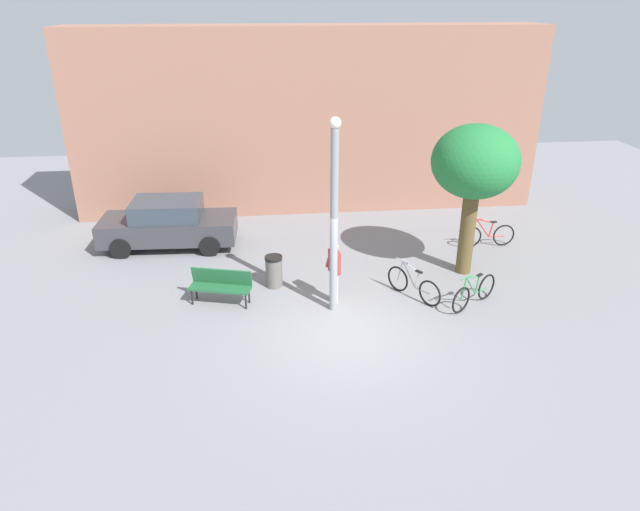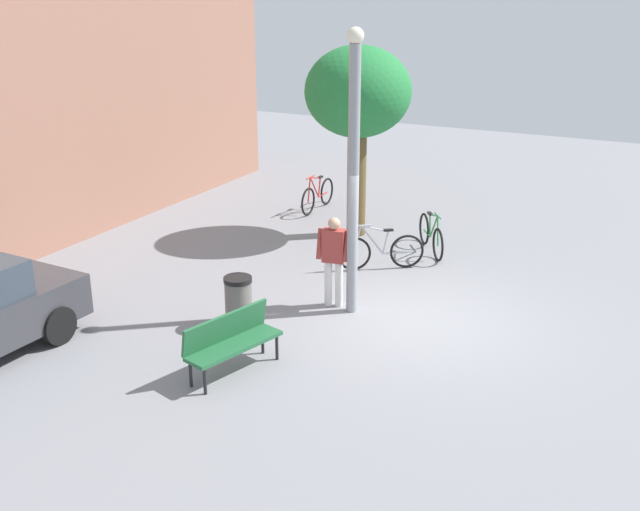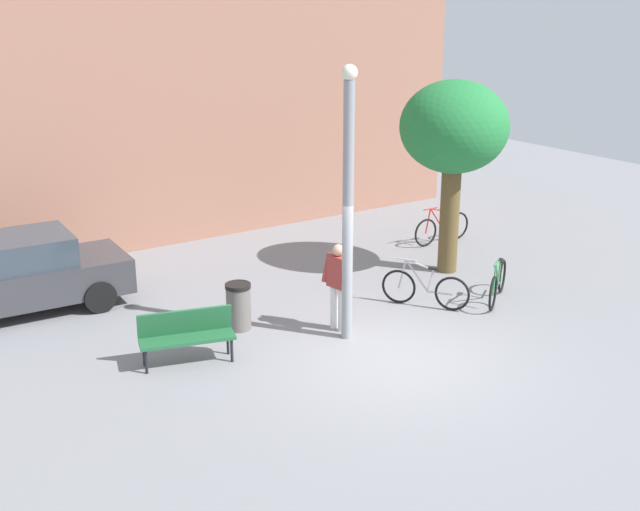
{
  "view_description": "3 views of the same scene",
  "coord_description": "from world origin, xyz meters",
  "px_view_note": "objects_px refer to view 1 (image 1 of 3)",
  "views": [
    {
      "loc": [
        -1.92,
        -11.4,
        7.34
      ],
      "look_at": [
        -0.39,
        2.21,
        1.08
      ],
      "focal_mm": 32.03,
      "sensor_mm": 36.0,
      "label": 1
    },
    {
      "loc": [
        -11.61,
        -3.93,
        5.6
      ],
      "look_at": [
        -0.42,
        1.74,
        1.05
      ],
      "focal_mm": 42.94,
      "sensor_mm": 36.0,
      "label": 2
    },
    {
      "loc": [
        -7.97,
        -9.59,
        5.96
      ],
      "look_at": [
        -0.45,
        1.68,
        1.51
      ],
      "focal_mm": 44.51,
      "sensor_mm": 36.0,
      "label": 3
    }
  ],
  "objects_px": {
    "park_bench": "(221,284)",
    "bicycle_silver": "(413,285)",
    "bicycle_red": "(487,235)",
    "trash_bin": "(274,271)",
    "bicycle_green": "(474,292)",
    "parked_car_charcoal": "(168,224)",
    "plaza_tree": "(475,165)",
    "lamppost": "(334,214)",
    "person_by_lamppost": "(334,268)"
  },
  "relations": [
    {
      "from": "trash_bin",
      "to": "bicycle_red",
      "type": "bearing_deg",
      "value": 16.23
    },
    {
      "from": "lamppost",
      "to": "park_bench",
      "type": "height_order",
      "value": "lamppost"
    },
    {
      "from": "bicycle_red",
      "to": "trash_bin",
      "type": "bearing_deg",
      "value": -163.77
    },
    {
      "from": "park_bench",
      "to": "person_by_lamppost",
      "type": "bearing_deg",
      "value": -5.68
    },
    {
      "from": "bicycle_red",
      "to": "parked_car_charcoal",
      "type": "xyz_separation_m",
      "value": [
        -10.05,
        1.14,
        0.39
      ]
    },
    {
      "from": "park_bench",
      "to": "trash_bin",
      "type": "relative_size",
      "value": 1.86
    },
    {
      "from": "lamppost",
      "to": "plaza_tree",
      "type": "relative_size",
      "value": 1.14
    },
    {
      "from": "lamppost",
      "to": "parked_car_charcoal",
      "type": "height_order",
      "value": "lamppost"
    },
    {
      "from": "bicycle_red",
      "to": "trash_bin",
      "type": "height_order",
      "value": "bicycle_red"
    },
    {
      "from": "park_bench",
      "to": "bicycle_red",
      "type": "relative_size",
      "value": 0.92
    },
    {
      "from": "lamppost",
      "to": "plaza_tree",
      "type": "xyz_separation_m",
      "value": [
        4.05,
        1.75,
        0.61
      ]
    },
    {
      "from": "parked_car_charcoal",
      "to": "trash_bin",
      "type": "bearing_deg",
      "value": -44.42
    },
    {
      "from": "lamppost",
      "to": "bicycle_green",
      "type": "height_order",
      "value": "lamppost"
    },
    {
      "from": "plaza_tree",
      "to": "trash_bin",
      "type": "bearing_deg",
      "value": -176.85
    },
    {
      "from": "park_bench",
      "to": "bicycle_silver",
      "type": "relative_size",
      "value": 1.1
    },
    {
      "from": "person_by_lamppost",
      "to": "bicycle_green",
      "type": "xyz_separation_m",
      "value": [
        3.55,
        -0.62,
        -0.58
      ]
    },
    {
      "from": "person_by_lamppost",
      "to": "bicycle_green",
      "type": "height_order",
      "value": "person_by_lamppost"
    },
    {
      "from": "bicycle_red",
      "to": "trash_bin",
      "type": "xyz_separation_m",
      "value": [
        -6.85,
        -1.99,
        0.07
      ]
    },
    {
      "from": "park_bench",
      "to": "parked_car_charcoal",
      "type": "bearing_deg",
      "value": 114.73
    },
    {
      "from": "bicycle_green",
      "to": "bicycle_silver",
      "type": "bearing_deg",
      "value": 157.78
    },
    {
      "from": "plaza_tree",
      "to": "parked_car_charcoal",
      "type": "height_order",
      "value": "plaza_tree"
    },
    {
      "from": "park_bench",
      "to": "bicycle_silver",
      "type": "distance_m",
      "value": 5.04
    },
    {
      "from": "trash_bin",
      "to": "parked_car_charcoal",
      "type": "bearing_deg",
      "value": 135.58
    },
    {
      "from": "park_bench",
      "to": "trash_bin",
      "type": "height_order",
      "value": "park_bench"
    },
    {
      "from": "park_bench",
      "to": "bicycle_green",
      "type": "height_order",
      "value": "bicycle_green"
    },
    {
      "from": "bicycle_green",
      "to": "trash_bin",
      "type": "height_order",
      "value": "bicycle_green"
    },
    {
      "from": "bicycle_green",
      "to": "parked_car_charcoal",
      "type": "distance_m",
      "value": 9.57
    },
    {
      "from": "bicycle_green",
      "to": "person_by_lamppost",
      "type": "bearing_deg",
      "value": 170.1
    },
    {
      "from": "park_bench",
      "to": "bicycle_red",
      "type": "height_order",
      "value": "bicycle_red"
    },
    {
      "from": "trash_bin",
      "to": "plaza_tree",
      "type": "bearing_deg",
      "value": 3.15
    },
    {
      "from": "bicycle_silver",
      "to": "parked_car_charcoal",
      "type": "relative_size",
      "value": 0.36
    },
    {
      "from": "park_bench",
      "to": "bicycle_red",
      "type": "bearing_deg",
      "value": 18.47
    },
    {
      "from": "bicycle_silver",
      "to": "parked_car_charcoal",
      "type": "distance_m",
      "value": 8.03
    },
    {
      "from": "bicycle_green",
      "to": "plaza_tree",
      "type": "bearing_deg",
      "value": 77.72
    },
    {
      "from": "person_by_lamppost",
      "to": "bicycle_silver",
      "type": "xyz_separation_m",
      "value": [
        2.11,
        -0.03,
        -0.58
      ]
    },
    {
      "from": "person_by_lamppost",
      "to": "lamppost",
      "type": "bearing_deg",
      "value": -100.24
    },
    {
      "from": "trash_bin",
      "to": "lamppost",
      "type": "bearing_deg",
      "value": -44.94
    },
    {
      "from": "bicycle_red",
      "to": "bicycle_silver",
      "type": "relative_size",
      "value": 1.19
    },
    {
      "from": "plaza_tree",
      "to": "bicycle_green",
      "type": "distance_m",
      "value": 3.47
    },
    {
      "from": "bicycle_red",
      "to": "lamppost",
      "type": "bearing_deg",
      "value": -147.51
    },
    {
      "from": "plaza_tree",
      "to": "bicycle_green",
      "type": "height_order",
      "value": "plaza_tree"
    },
    {
      "from": "plaza_tree",
      "to": "bicycle_silver",
      "type": "xyz_separation_m",
      "value": [
        -1.87,
        -1.39,
        -2.82
      ]
    },
    {
      "from": "lamppost",
      "to": "trash_bin",
      "type": "relative_size",
      "value": 5.47
    },
    {
      "from": "park_bench",
      "to": "bicycle_green",
      "type": "xyz_separation_m",
      "value": [
        6.47,
        -0.91,
        -0.16
      ]
    },
    {
      "from": "park_bench",
      "to": "plaza_tree",
      "type": "xyz_separation_m",
      "value": [
        6.9,
        1.07,
        2.65
      ]
    },
    {
      "from": "park_bench",
      "to": "bicycle_red",
      "type": "distance_m",
      "value": 8.7
    },
    {
      "from": "bicycle_green",
      "to": "bicycle_red",
      "type": "bearing_deg",
      "value": 64.08
    },
    {
      "from": "lamppost",
      "to": "bicycle_red",
      "type": "distance_m",
      "value": 6.77
    },
    {
      "from": "park_bench",
      "to": "lamppost",
      "type": "bearing_deg",
      "value": -13.46
    },
    {
      "from": "lamppost",
      "to": "person_by_lamppost",
      "type": "height_order",
      "value": "lamppost"
    }
  ]
}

